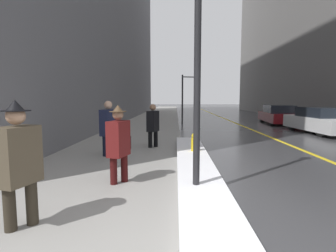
# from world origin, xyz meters

# --- Properties ---
(sidewalk_slab) EXTENTS (4.00, 80.00, 0.01)m
(sidewalk_slab) POSITION_xyz_m (-2.00, 15.00, 0.01)
(sidewalk_slab) COLOR gray
(sidewalk_slab) RESTS_ON ground
(road_centre_stripe) EXTENTS (0.16, 80.00, 0.00)m
(road_centre_stripe) POSITION_xyz_m (4.00, 15.00, 0.00)
(road_centre_stripe) COLOR gold
(road_centre_stripe) RESTS_ON ground
(snow_bank_curb) EXTENTS (0.87, 8.32, 0.17)m
(snow_bank_curb) POSITION_xyz_m (0.26, 3.91, 0.08)
(snow_bank_curb) COLOR white
(snow_bank_curb) RESTS_ON ground
(building_facade_right) EXTENTS (6.00, 36.00, 19.56)m
(building_facade_right) POSITION_xyz_m (13.00, 22.00, 9.78)
(building_facade_right) COLOR slate
(building_facade_right) RESTS_ON ground
(lamp_post) EXTENTS (0.28, 0.28, 5.15)m
(lamp_post) POSITION_xyz_m (0.15, 2.34, 3.07)
(lamp_post) COLOR black
(lamp_post) RESTS_ON ground
(traffic_light_near) EXTENTS (1.30, 0.45, 3.35)m
(traffic_light_near) POSITION_xyz_m (0.95, 16.23, 2.41)
(traffic_light_near) COLOR black
(traffic_light_near) RESTS_ON ground
(pedestrian_in_glasses) EXTENTS (0.44, 0.59, 1.69)m
(pedestrian_in_glasses) POSITION_xyz_m (-2.24, 1.00, 0.92)
(pedestrian_in_glasses) COLOR #2A241B
(pedestrian_in_glasses) RESTS_ON ground
(pedestrian_in_fedora) EXTENTS (0.42, 0.72, 1.58)m
(pedestrian_in_fedora) POSITION_xyz_m (-1.35, 2.88, 0.86)
(pedestrian_in_fedora) COLOR #340C0C
(pedestrian_in_fedora) RESTS_ON ground
(pedestrian_trailing) EXTENTS (0.45, 0.60, 1.64)m
(pedestrian_trailing) POSITION_xyz_m (-2.20, 5.41, 0.91)
(pedestrian_trailing) COLOR black
(pedestrian_trailing) RESTS_ON ground
(pedestrian_nearside) EXTENTS (0.42, 0.73, 1.52)m
(pedestrian_nearside) POSITION_xyz_m (-1.00, 6.81, 0.84)
(pedestrian_nearside) COLOR black
(pedestrian_nearside) RESTS_ON ground
(parked_car_white) EXTENTS (1.96, 4.35, 1.28)m
(parked_car_white) POSITION_xyz_m (6.97, 10.85, 0.61)
(parked_car_white) COLOR silver
(parked_car_white) RESTS_ON ground
(parked_car_maroon) EXTENTS (2.15, 4.48, 1.27)m
(parked_car_maroon) POSITION_xyz_m (6.85, 15.93, 0.60)
(parked_car_maroon) COLOR #600F14
(parked_car_maroon) RESTS_ON ground
(fire_hydrant) EXTENTS (0.20, 0.20, 0.70)m
(fire_hydrant) POSITION_xyz_m (0.34, 5.39, 0.35)
(fire_hydrant) COLOR gold
(fire_hydrant) RESTS_ON ground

